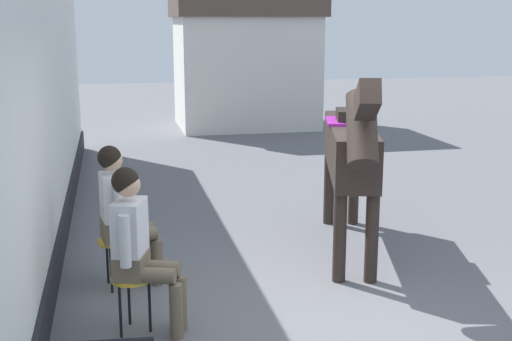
{
  "coord_description": "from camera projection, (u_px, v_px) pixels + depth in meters",
  "views": [
    {
      "loc": [
        -1.78,
        -5.17,
        2.51
      ],
      "look_at": [
        -0.4,
        1.2,
        1.05
      ],
      "focal_mm": 46.92,
      "sensor_mm": 36.0,
      "label": 1
    }
  ],
  "objects": [
    {
      "name": "saddled_horse_center",
      "position": [
        351.0,
        150.0,
        7.17
      ],
      "size": [
        1.06,
        2.93,
        2.06
      ],
      "color": "#2D231E",
      "rests_on": "ground_plane"
    },
    {
      "name": "distant_cottage",
      "position": [
        245.0,
        51.0,
        15.97
      ],
      "size": [
        3.4,
        2.6,
        3.5
      ],
      "color": "silver",
      "rests_on": "ground_plane"
    },
    {
      "name": "pub_facade_wall",
      "position": [
        31.0,
        125.0,
        6.42
      ],
      "size": [
        0.34,
        14.0,
        3.4
      ],
      "color": "white",
      "rests_on": "ground_plane"
    },
    {
      "name": "seated_visitor_far",
      "position": [
        121.0,
        209.0,
        6.31
      ],
      "size": [
        0.61,
        0.49,
        1.39
      ],
      "color": "gold",
      "rests_on": "ground_plane"
    },
    {
      "name": "ground_plane",
      "position": [
        257.0,
        218.0,
        8.71
      ],
      "size": [
        40.0,
        40.0,
        0.0
      ],
      "primitive_type": "plane",
      "color": "slate"
    },
    {
      "name": "seated_visitor_near",
      "position": [
        138.0,
        242.0,
        5.36
      ],
      "size": [
        0.61,
        0.49,
        1.39
      ],
      "color": "gold",
      "rests_on": "ground_plane"
    }
  ]
}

